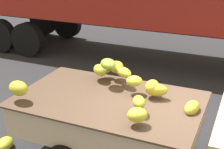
{
  "coord_description": "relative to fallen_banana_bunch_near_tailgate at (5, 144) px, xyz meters",
  "views": [
    {
      "loc": [
        0.56,
        -4.63,
        3.4
      ],
      "look_at": [
        -1.3,
        0.2,
        1.32
      ],
      "focal_mm": 52.8,
      "sensor_mm": 36.0,
      "label": 1
    }
  ],
  "objects": [
    {
      "name": "fallen_banana_bunch_near_tailgate",
      "position": [
        0.0,
        0.0,
        0.0
      ],
      "size": [
        0.35,
        0.43,
        0.21
      ],
      "primitive_type": "ellipsoid",
      "rotation": [
        0.0,
        0.0,
        1.81
      ],
      "color": "gold",
      "rests_on": "ground"
    },
    {
      "name": "curb_strip",
      "position": [
        2.97,
        9.9,
        -0.02
      ],
      "size": [
        80.0,
        0.8,
        0.16
      ],
      "primitive_type": "cube",
      "color": "gray",
      "rests_on": "ground"
    }
  ]
}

